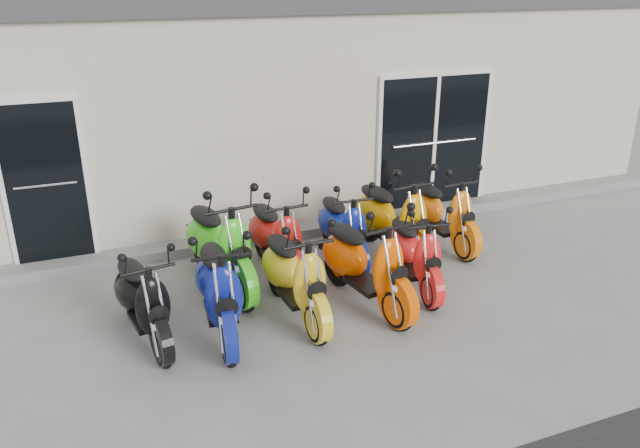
# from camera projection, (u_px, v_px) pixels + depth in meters

# --- Properties ---
(ground) EXTENTS (80.00, 80.00, 0.00)m
(ground) POSITION_uv_depth(u_px,v_px,m) (338.00, 297.00, 7.74)
(ground) COLOR gray
(ground) RESTS_ON ground
(building) EXTENTS (14.00, 6.00, 3.20)m
(building) POSITION_uv_depth(u_px,v_px,m) (229.00, 96.00, 11.62)
(building) COLOR beige
(building) RESTS_ON ground
(roof_cap) EXTENTS (14.20, 6.20, 0.16)m
(roof_cap) POSITION_uv_depth(u_px,v_px,m) (223.00, 1.00, 10.99)
(roof_cap) COLOR #3F3F42
(roof_cap) RESTS_ON building
(front_step) EXTENTS (14.00, 0.40, 0.15)m
(front_step) POSITION_uv_depth(u_px,v_px,m) (285.00, 233.00, 9.45)
(front_step) COLOR gray
(front_step) RESTS_ON ground
(door_left) EXTENTS (1.07, 0.08, 2.22)m
(door_left) POSITION_uv_depth(u_px,v_px,m) (45.00, 180.00, 8.04)
(door_left) COLOR black
(door_left) RESTS_ON front_step
(door_right) EXTENTS (2.02, 0.08, 2.22)m
(door_right) POSITION_uv_depth(u_px,v_px,m) (434.00, 138.00, 10.04)
(door_right) COLOR black
(door_right) RESTS_ON front_step
(scooter_front_black) EXTENTS (0.88, 1.78, 1.26)m
(scooter_front_black) POSITION_uv_depth(u_px,v_px,m) (141.00, 288.00, 6.61)
(scooter_front_black) COLOR black
(scooter_front_black) RESTS_ON ground
(scooter_front_blue) EXTENTS (0.87, 1.93, 1.38)m
(scooter_front_blue) POSITION_uv_depth(u_px,v_px,m) (218.00, 277.00, 6.72)
(scooter_front_blue) COLOR navy
(scooter_front_blue) RESTS_ON ground
(scooter_front_orange_a) EXTENTS (0.75, 1.85, 1.35)m
(scooter_front_orange_a) POSITION_uv_depth(u_px,v_px,m) (294.00, 265.00, 7.04)
(scooter_front_orange_a) COLOR yellow
(scooter_front_orange_a) RESTS_ON ground
(scooter_front_orange_b) EXTENTS (0.99, 2.00, 1.42)m
(scooter_front_orange_b) POSITION_uv_depth(u_px,v_px,m) (365.00, 251.00, 7.29)
(scooter_front_orange_b) COLOR #FF5500
(scooter_front_orange_b) RESTS_ON ground
(scooter_front_red) EXTENTS (0.82, 1.73, 1.23)m
(scooter_front_red) POSITION_uv_depth(u_px,v_px,m) (415.00, 243.00, 7.74)
(scooter_front_red) COLOR red
(scooter_front_red) RESTS_ON ground
(scooter_back_green) EXTENTS (1.04, 2.11, 1.50)m
(scooter_back_green) POSITION_uv_depth(u_px,v_px,m) (219.00, 233.00, 7.70)
(scooter_back_green) COLOR #3DE01C
(scooter_back_green) RESTS_ON ground
(scooter_back_red) EXTENTS (0.73, 1.82, 1.32)m
(scooter_back_red) POSITION_uv_depth(u_px,v_px,m) (276.00, 228.00, 8.10)
(scooter_back_red) COLOR red
(scooter_back_red) RESTS_ON ground
(scooter_back_blue) EXTENTS (0.72, 1.74, 1.26)m
(scooter_back_blue) POSITION_uv_depth(u_px,v_px,m) (343.00, 219.00, 8.49)
(scooter_back_blue) COLOR navy
(scooter_back_blue) RESTS_ON ground
(scooter_back_yellow) EXTENTS (0.89, 2.04, 1.46)m
(scooter_back_yellow) POSITION_uv_depth(u_px,v_px,m) (393.00, 208.00, 8.57)
(scooter_back_yellow) COLOR #DF9602
(scooter_back_yellow) RESTS_ON ground
(scooter_back_extra) EXTENTS (0.73, 1.82, 1.32)m
(scooter_back_extra) POSITION_uv_depth(u_px,v_px,m) (442.00, 203.00, 8.97)
(scooter_back_extra) COLOR orange
(scooter_back_extra) RESTS_ON ground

